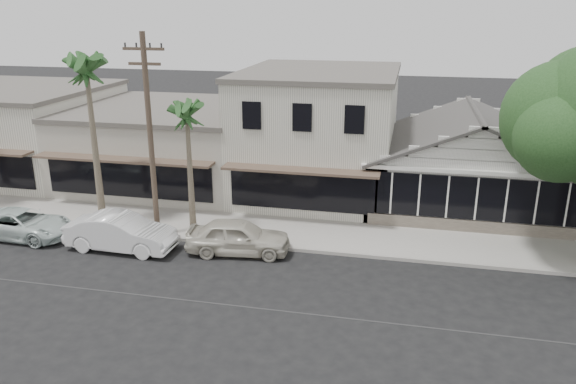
% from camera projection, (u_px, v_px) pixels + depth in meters
% --- Properties ---
extents(ground, '(140.00, 140.00, 0.00)m').
position_uv_depth(ground, '(341.00, 318.00, 18.87)').
color(ground, black).
rests_on(ground, ground).
extents(sidewalk_north, '(90.00, 3.50, 0.15)m').
position_uv_depth(sidewalk_north, '(192.00, 224.00, 26.72)').
color(sidewalk_north, '#9E9991').
rests_on(sidewalk_north, ground).
extents(corner_shop, '(10.40, 8.60, 5.10)m').
position_uv_depth(corner_shop, '(470.00, 157.00, 28.59)').
color(corner_shop, white).
rests_on(corner_shop, ground).
extents(row_building_near, '(8.00, 10.00, 6.50)m').
position_uv_depth(row_building_near, '(319.00, 134.00, 30.96)').
color(row_building_near, silver).
rests_on(row_building_near, ground).
extents(row_building_midnear, '(10.00, 10.00, 4.20)m').
position_uv_depth(row_building_midnear, '(168.00, 146.00, 33.14)').
color(row_building_midnear, beige).
rests_on(row_building_midnear, ground).
extents(row_building_midfar, '(11.00, 10.00, 5.00)m').
position_uv_depth(row_building_midfar, '(12.00, 131.00, 35.13)').
color(row_building_midfar, silver).
rests_on(row_building_midfar, ground).
extents(utility_pole, '(1.80, 0.24, 9.00)m').
position_uv_depth(utility_pole, '(150.00, 133.00, 23.99)').
color(utility_pole, brown).
rests_on(utility_pole, ground).
extents(car_0, '(4.54, 2.27, 1.49)m').
position_uv_depth(car_0, '(238.00, 237.00, 23.59)').
color(car_0, beige).
rests_on(car_0, ground).
extents(car_1, '(4.77, 1.76, 1.56)m').
position_uv_depth(car_1, '(121.00, 232.00, 23.93)').
color(car_1, white).
rests_on(car_1, ground).
extents(car_2, '(4.65, 2.24, 1.28)m').
position_uv_depth(car_2, '(22.00, 224.00, 25.23)').
color(car_2, silver).
rests_on(car_2, ground).
extents(palm_east, '(2.70, 2.70, 6.46)m').
position_uv_depth(palm_east, '(187.00, 114.00, 24.21)').
color(palm_east, '#726651').
rests_on(palm_east, ground).
extents(palm_mid, '(3.00, 3.00, 8.45)m').
position_uv_depth(palm_mid, '(86.00, 70.00, 24.69)').
color(palm_mid, '#726651').
rests_on(palm_mid, ground).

